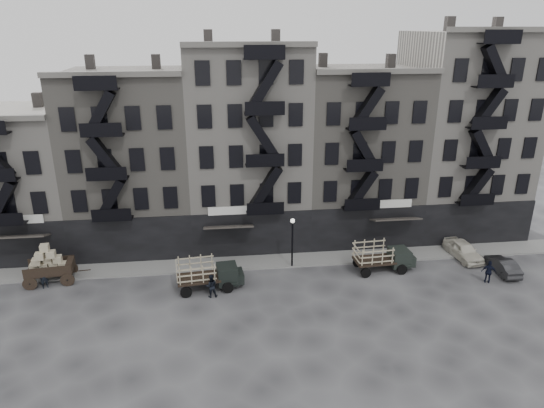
{
  "coord_description": "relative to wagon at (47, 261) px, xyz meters",
  "views": [
    {
      "loc": [
        -2.75,
        -32.09,
        18.56
      ],
      "look_at": [
        1.54,
        4.0,
        5.05
      ],
      "focal_mm": 32.0,
      "sensor_mm": 36.0,
      "label": 1
    }
  ],
  "objects": [
    {
      "name": "stake_truck_east",
      "position": [
        25.84,
        -1.18,
        -0.39
      ],
      "size": [
        4.92,
        2.25,
        2.41
      ],
      "rotation": [
        0.0,
        0.0,
        0.06
      ],
      "color": "black",
      "rests_on": "ground"
    },
    {
      "name": "ground",
      "position": [
        15.77,
        -2.44,
        -1.76
      ],
      "size": [
        140.0,
        140.0,
        0.0
      ],
      "primitive_type": "plane",
      "color": "#38383A",
      "rests_on": "ground"
    },
    {
      "name": "building_center",
      "position": [
        15.77,
        7.39,
        6.74
      ],
      "size": [
        10.0,
        11.35,
        18.2
      ],
      "color": "#A9A49C",
      "rests_on": "ground"
    },
    {
      "name": "building_mideast",
      "position": [
        25.77,
        7.39,
        5.74
      ],
      "size": [
        10.0,
        11.35,
        16.2
      ],
      "color": "slate",
      "rests_on": "ground"
    },
    {
      "name": "car_far",
      "position": [
        35.27,
        -2.63,
        -1.15
      ],
      "size": [
        1.37,
        3.73,
        1.22
      ],
      "primitive_type": "imported",
      "rotation": [
        0.0,
        0.0,
        3.12
      ],
      "color": "black",
      "rests_on": "ground"
    },
    {
      "name": "stake_truck_west",
      "position": [
        12.05,
        -2.43,
        -0.37
      ],
      "size": [
        5.01,
        2.41,
        2.44
      ],
      "rotation": [
        0.0,
        0.0,
        0.1
      ],
      "color": "black",
      "rests_on": "ground"
    },
    {
      "name": "car_east",
      "position": [
        33.38,
        0.16,
        -1.04
      ],
      "size": [
        2.13,
        4.41,
        1.45
      ],
      "primitive_type": "imported",
      "rotation": [
        0.0,
        0.0,
        0.1
      ],
      "color": "beige",
      "rests_on": "ground"
    },
    {
      "name": "pedestrian_mid",
      "position": [
        12.28,
        -3.6,
        -0.87
      ],
      "size": [
        0.9,
        0.72,
        1.78
      ],
      "primitive_type": "imported",
      "rotation": [
        0.0,
        0.0,
        3.2
      ],
      "color": "black",
      "rests_on": "ground"
    },
    {
      "name": "wagon",
      "position": [
        0.0,
        0.0,
        0.0
      ],
      "size": [
        3.85,
        2.36,
        3.09
      ],
      "rotation": [
        0.0,
        0.0,
        0.11
      ],
      "color": "black",
      "rests_on": "ground"
    },
    {
      "name": "building_midwest",
      "position": [
        5.77,
        7.39,
        5.74
      ],
      "size": [
        10.0,
        11.35,
        16.2
      ],
      "color": "slate",
      "rests_on": "ground"
    },
    {
      "name": "sidewalk",
      "position": [
        15.77,
        1.31,
        -1.69
      ],
      "size": [
        55.0,
        2.5,
        0.15
      ],
      "primitive_type": "cube",
      "color": "slate",
      "rests_on": "ground"
    },
    {
      "name": "building_west",
      "position": [
        -4.23,
        7.39,
        4.24
      ],
      "size": [
        10.0,
        11.35,
        13.2
      ],
      "color": "#A9A49C",
      "rests_on": "ground"
    },
    {
      "name": "policeman",
      "position": [
        33.25,
        -4.02,
        -0.86
      ],
      "size": [
        1.15,
        0.85,
        1.81
      ],
      "primitive_type": "imported",
      "rotation": [
        0.0,
        0.0,
        2.7
      ],
      "color": "black",
      "rests_on": "ground"
    },
    {
      "name": "lamp_post",
      "position": [
        18.77,
        0.16,
        1.02
      ],
      "size": [
        0.36,
        0.36,
        4.28
      ],
      "color": "black",
      "rests_on": "ground"
    },
    {
      "name": "pedestrian_west",
      "position": [
        -0.11,
        -0.85,
        -0.94
      ],
      "size": [
        0.71,
        0.61,
        1.65
      ],
      "primitive_type": "imported",
      "rotation": [
        0.0,
        0.0,
        0.43
      ],
      "color": "black",
      "rests_on": "ground"
    },
    {
      "name": "building_east",
      "position": [
        35.77,
        7.38,
        7.24
      ],
      "size": [
        10.0,
        11.35,
        19.2
      ],
      "color": "#A9A49C",
      "rests_on": "ground"
    }
  ]
}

